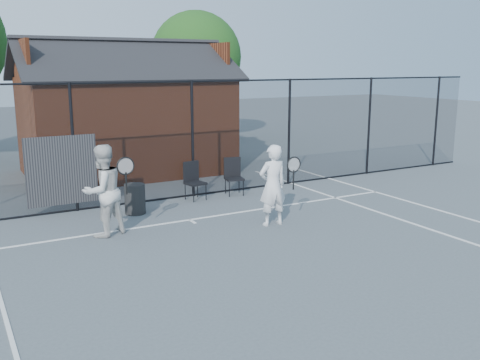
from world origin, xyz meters
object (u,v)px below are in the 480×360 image
player_back (103,191)px  waste_bin (135,199)px  chair_right (234,177)px  clubhouse (126,122)px  player_front (273,185)px  chair_left (195,182)px

player_back → waste_bin: 1.74m
player_back → chair_right: bearing=24.1°
player_back → waste_bin: player_back is taller
chair_right → waste_bin: chair_right is taller
player_back → clubhouse: bearing=68.5°
player_front → chair_right: player_front is taller
player_front → player_back: bearing=162.8°
clubhouse → chair_right: size_ratio=6.82×
clubhouse → waste_bin: size_ratio=9.34×
clubhouse → player_front: size_ratio=3.72×
player_front → waste_bin: size_ratio=2.51×
clubhouse → player_back: clubhouse is taller
clubhouse → waste_bin: bearing=-105.7°
player_front → chair_right: size_ratio=1.83×
chair_right → waste_bin: size_ratio=1.37×
chair_left → player_front: bearing=-89.2°
clubhouse → player_front: clubhouse is taller
clubhouse → player_back: bearing=-111.5°
clubhouse → player_front: bearing=-82.8°
player_back → chair_right: player_back is taller
clubhouse → chair_right: bearing=-71.1°
clubhouse → player_back: size_ratio=3.52×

